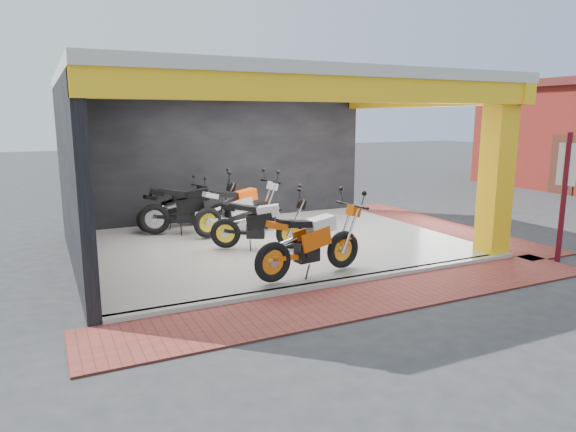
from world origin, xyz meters
The scene contains 17 objects.
ground centered at (0.00, 0.00, 0.00)m, with size 80.00×80.00×0.00m, color #2D2D30.
showroom_floor centered at (0.00, 2.00, 0.05)m, with size 8.00×6.00×0.10m, color silver.
showroom_ceiling centered at (0.00, 2.00, 3.60)m, with size 8.40×6.40×0.20m, color beige.
back_wall centered at (0.00, 5.10, 1.75)m, with size 8.20×0.20×3.50m, color black.
left_wall centered at (-4.10, 2.00, 1.75)m, with size 0.20×6.20×3.50m, color black.
corner_column centered at (3.75, -0.75, 1.75)m, with size 0.50×0.50×3.50m, color yellow.
header_beam_front centered at (0.00, -1.00, 3.30)m, with size 8.40×0.30×0.40m, color yellow.
header_beam_right centered at (4.00, 2.00, 3.30)m, with size 0.30×6.40×0.40m, color yellow.
floor_kerb centered at (0.00, -1.02, 0.05)m, with size 8.00×0.20×0.10m, color silver.
paver_front centered at (0.00, -1.80, 0.01)m, with size 9.00×1.40×0.03m, color brown.
paver_right centered at (4.80, 2.00, 0.01)m, with size 1.40×7.00×0.03m, color brown.
signpost centered at (4.60, -1.67, 1.41)m, with size 0.10×0.36×2.57m.
moto_hero centered at (0.27, -0.50, 0.81)m, with size 2.33×0.86×1.42m, color #D65009, non-canonical shape.
moto_row_a centered at (0.03, 1.16, 0.75)m, with size 2.14×0.79×1.31m, color black, non-canonical shape.
moto_row_b centered at (-0.77, 3.34, 0.84)m, with size 2.42×0.90×1.48m, color black, non-canonical shape.
moto_row_c centered at (0.28, 3.15, 0.82)m, with size 2.37×0.88×1.45m, color #A7A9AF, non-canonical shape.
moto_row_d centered at (-1.10, 4.50, 0.71)m, with size 2.00×0.74×1.22m, color black, non-canonical shape.
Camera 1 is at (-4.61, -8.26, 2.87)m, focal length 32.00 mm.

